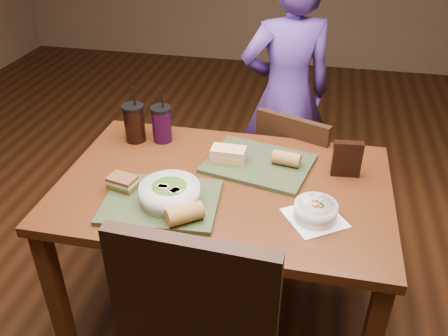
{
  "coord_description": "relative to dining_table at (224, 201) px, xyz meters",
  "views": [
    {
      "loc": [
        0.32,
        -1.52,
        1.8
      ],
      "look_at": [
        0.0,
        0.0,
        0.82
      ],
      "focal_mm": 38.0,
      "sensor_mm": 36.0,
      "label": 1
    }
  ],
  "objects": [
    {
      "name": "tray_near",
      "position": [
        -0.2,
        -0.18,
        0.1
      ],
      "size": [
        0.44,
        0.35,
        0.02
      ],
      "primitive_type": "cube",
      "rotation": [
        0.0,
        0.0,
        0.08
      ],
      "color": "#2E3B20",
      "rests_on": "dining_table"
    },
    {
      "name": "baguette_far",
      "position": [
        0.23,
        0.16,
        0.14
      ],
      "size": [
        0.12,
        0.08,
        0.06
      ],
      "primitive_type": "cylinder",
      "rotation": [
        0.0,
        1.57,
        -0.17
      ],
      "color": "#AD7533",
      "rests_on": "tray_far"
    },
    {
      "name": "sandwich_far",
      "position": [
        -0.01,
        0.15,
        0.14
      ],
      "size": [
        0.14,
        0.08,
        0.06
      ],
      "color": "tan",
      "rests_on": "tray_far"
    },
    {
      "name": "dining_table",
      "position": [
        0.0,
        0.0,
        0.0
      ],
      "size": [
        1.3,
        0.85,
        0.75
      ],
      "color": "#4C250F",
      "rests_on": "ground"
    },
    {
      "name": "tray_far",
      "position": [
        0.11,
        0.16,
        0.1
      ],
      "size": [
        0.48,
        0.4,
        0.02
      ],
      "primitive_type": "cube",
      "rotation": [
        0.0,
        0.0,
        -0.22
      ],
      "color": "#2E3B20",
      "rests_on": "dining_table"
    },
    {
      "name": "soup_bowl",
      "position": [
        0.36,
        -0.15,
        0.13
      ],
      "size": [
        0.26,
        0.26,
        0.07
      ],
      "color": "white",
      "rests_on": "dining_table"
    },
    {
      "name": "cup_cola",
      "position": [
        -0.47,
        0.26,
        0.18
      ],
      "size": [
        0.1,
        0.1,
        0.27
      ],
      "color": "black",
      "rests_on": "dining_table"
    },
    {
      "name": "sandwich_near",
      "position": [
        -0.37,
        -0.14,
        0.13
      ],
      "size": [
        0.12,
        0.09,
        0.05
      ],
      "color": "#593819",
      "rests_on": "tray_near"
    },
    {
      "name": "diner",
      "position": [
        0.15,
        0.98,
        0.06
      ],
      "size": [
        0.62,
        0.51,
        1.44
      ],
      "primitive_type": "imported",
      "rotation": [
        0.0,
        0.0,
        3.51
      ],
      "color": "#4D3084",
      "rests_on": "ground"
    },
    {
      "name": "baguette_near",
      "position": [
        -0.08,
        -0.29,
        0.14
      ],
      "size": [
        0.14,
        0.13,
        0.06
      ],
      "primitive_type": "cylinder",
      "rotation": [
        0.0,
        1.57,
        0.64
      ],
      "color": "#AD7533",
      "rests_on": "tray_near"
    },
    {
      "name": "ground",
      "position": [
        0.0,
        0.0,
        -0.66
      ],
      "size": [
        6.0,
        6.0,
        0.0
      ],
      "primitive_type": "plane",
      "color": "#381C0B",
      "rests_on": "ground"
    },
    {
      "name": "chair_far",
      "position": [
        0.23,
        0.54,
        -0.19
      ],
      "size": [
        0.47,
        0.49,
        0.85
      ],
      "color": "black",
      "rests_on": "ground"
    },
    {
      "name": "chip_bag",
      "position": [
        0.47,
        0.16,
        0.17
      ],
      "size": [
        0.12,
        0.05,
        0.15
      ],
      "primitive_type": "cube",
      "rotation": [
        0.0,
        0.0,
        0.09
      ],
      "color": "black",
      "rests_on": "dining_table"
    },
    {
      "name": "cup_berry",
      "position": [
        -0.35,
        0.28,
        0.17
      ],
      "size": [
        0.09,
        0.09,
        0.25
      ],
      "color": "black",
      "rests_on": "dining_table"
    },
    {
      "name": "salad_bowl",
      "position": [
        -0.16,
        -0.18,
        0.15
      ],
      "size": [
        0.22,
        0.22,
        0.07
      ],
      "color": "silver",
      "rests_on": "tray_near"
    }
  ]
}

